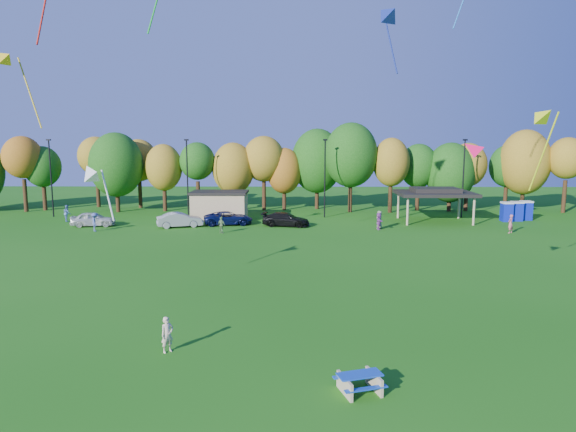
{
  "coord_description": "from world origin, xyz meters",
  "views": [
    {
      "loc": [
        -1.44,
        -19.51,
        8.99
      ],
      "look_at": [
        -1.8,
        6.0,
        5.2
      ],
      "focal_mm": 32.0,
      "sensor_mm": 36.0,
      "label": 1
    }
  ],
  "objects_px": {
    "porta_potties": "(516,211)",
    "kite_flyer": "(167,335)",
    "car_b": "(180,220)",
    "car_c": "(228,218)",
    "car_a": "(93,219)",
    "picnic_table": "(360,381)",
    "car_d": "(286,219)"
  },
  "relations": [
    {
      "from": "car_c",
      "to": "porta_potties",
      "type": "bearing_deg",
      "value": -94.99
    },
    {
      "from": "car_c",
      "to": "kite_flyer",
      "type": "bearing_deg",
      "value": 172.1
    },
    {
      "from": "porta_potties",
      "to": "picnic_table",
      "type": "height_order",
      "value": "porta_potties"
    },
    {
      "from": "car_a",
      "to": "kite_flyer",
      "type": "bearing_deg",
      "value": -161.37
    },
    {
      "from": "porta_potties",
      "to": "picnic_table",
      "type": "bearing_deg",
      "value": -119.42
    },
    {
      "from": "picnic_table",
      "to": "car_a",
      "type": "height_order",
      "value": "car_a"
    },
    {
      "from": "car_c",
      "to": "picnic_table",
      "type": "bearing_deg",
      "value": -176.33
    },
    {
      "from": "porta_potties",
      "to": "car_d",
      "type": "bearing_deg",
      "value": -170.98
    },
    {
      "from": "porta_potties",
      "to": "car_d",
      "type": "relative_size",
      "value": 0.75
    },
    {
      "from": "car_c",
      "to": "car_d",
      "type": "xyz_separation_m",
      "value": [
        6.18,
        -0.82,
        0.0
      ]
    },
    {
      "from": "car_b",
      "to": "car_d",
      "type": "bearing_deg",
      "value": -104.38
    },
    {
      "from": "porta_potties",
      "to": "kite_flyer",
      "type": "distance_m",
      "value": 47.44
    },
    {
      "from": "car_b",
      "to": "car_c",
      "type": "xyz_separation_m",
      "value": [
        4.84,
        1.58,
        -0.05
      ]
    },
    {
      "from": "picnic_table",
      "to": "kite_flyer",
      "type": "relative_size",
      "value": 1.23
    },
    {
      "from": "kite_flyer",
      "to": "car_d",
      "type": "distance_m",
      "value": 32.72
    },
    {
      "from": "car_a",
      "to": "car_b",
      "type": "distance_m",
      "value": 9.23
    },
    {
      "from": "porta_potties",
      "to": "picnic_table",
      "type": "xyz_separation_m",
      "value": [
        -22.52,
        -39.92,
        -0.69
      ]
    },
    {
      "from": "car_a",
      "to": "car_d",
      "type": "relative_size",
      "value": 0.9
    },
    {
      "from": "picnic_table",
      "to": "car_d",
      "type": "relative_size",
      "value": 0.39
    },
    {
      "from": "car_b",
      "to": "kite_flyer",
      "type": "bearing_deg",
      "value": 173.35
    },
    {
      "from": "porta_potties",
      "to": "car_b",
      "type": "bearing_deg",
      "value": -172.48
    },
    {
      "from": "picnic_table",
      "to": "car_a",
      "type": "distance_m",
      "value": 42.6
    },
    {
      "from": "car_b",
      "to": "car_d",
      "type": "height_order",
      "value": "car_b"
    },
    {
      "from": "car_a",
      "to": "car_b",
      "type": "height_order",
      "value": "car_b"
    },
    {
      "from": "kite_flyer",
      "to": "car_a",
      "type": "height_order",
      "value": "kite_flyer"
    },
    {
      "from": "kite_flyer",
      "to": "car_c",
      "type": "xyz_separation_m",
      "value": [
        -1.71,
        33.23,
        -0.06
      ]
    },
    {
      "from": "car_a",
      "to": "picnic_table",
      "type": "bearing_deg",
      "value": -153.99
    },
    {
      "from": "porta_potties",
      "to": "car_c",
      "type": "height_order",
      "value": "porta_potties"
    },
    {
      "from": "porta_potties",
      "to": "car_c",
      "type": "xyz_separation_m",
      "value": [
        -32.0,
        -3.28,
        -0.38
      ]
    },
    {
      "from": "picnic_table",
      "to": "kite_flyer",
      "type": "distance_m",
      "value": 8.5
    },
    {
      "from": "car_a",
      "to": "car_c",
      "type": "relative_size",
      "value": 0.86
    },
    {
      "from": "porta_potties",
      "to": "car_a",
      "type": "bearing_deg",
      "value": -174.51
    }
  ]
}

